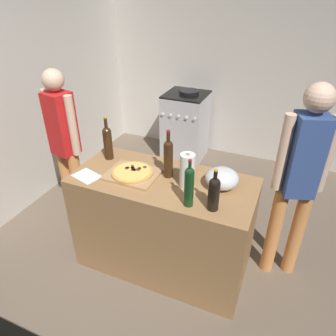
{
  "coord_description": "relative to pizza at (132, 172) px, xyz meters",
  "views": [
    {
      "loc": [
        0.8,
        -1.16,
        2.22
      ],
      "look_at": [
        -0.03,
        0.79,
        0.95
      ],
      "focal_mm": 33.46,
      "sensor_mm": 36.0,
      "label": 1
    }
  ],
  "objects": [
    {
      "name": "wine_bottle_green",
      "position": [
        -0.32,
        0.17,
        0.13
      ],
      "size": [
        0.07,
        0.07,
        0.38
      ],
      "color": "#331E0F",
      "rests_on": "counter"
    },
    {
      "name": "kitchen_wall_rear",
      "position": [
        0.28,
        2.44,
        0.37
      ],
      "size": [
        4.2,
        0.1,
        2.6
      ],
      "primitive_type": "cube",
      "color": "beige",
      "rests_on": "ground_plane"
    },
    {
      "name": "person_in_stripes",
      "position": [
        -0.88,
        0.27,
        -0.02
      ],
      "size": [
        0.38,
        0.24,
        1.59
      ],
      "color": "#D88C4C",
      "rests_on": "ground_plane"
    },
    {
      "name": "ground_plane",
      "position": [
        0.28,
        0.87,
        -0.94
      ],
      "size": [
        4.2,
        3.64,
        0.02
      ],
      "primitive_type": "cube",
      "color": "#6B5B4C"
    },
    {
      "name": "wine_bottle_clear",
      "position": [
        0.53,
        -0.18,
        0.13
      ],
      "size": [
        0.07,
        0.07,
        0.35
      ],
      "color": "#143819",
      "rests_on": "counter"
    },
    {
      "name": "paper_towel_roll",
      "position": [
        0.44,
        0.03,
        0.1
      ],
      "size": [
        0.11,
        0.11,
        0.27
      ],
      "color": "white",
      "rests_on": "counter"
    },
    {
      "name": "wine_bottle_amber",
      "position": [
        0.7,
        -0.16,
        0.1
      ],
      "size": [
        0.08,
        0.08,
        0.31
      ],
      "color": "black",
      "rests_on": "counter"
    },
    {
      "name": "wine_bottle_dark",
      "position": [
        0.26,
        0.1,
        0.14
      ],
      "size": [
        0.07,
        0.07,
        0.39
      ],
      "color": "#331E0F",
      "rests_on": "counter"
    },
    {
      "name": "kitchen_wall_left",
      "position": [
        -1.57,
        0.87,
        0.37
      ],
      "size": [
        0.1,
        3.64,
        2.6
      ],
      "primitive_type": "cube",
      "color": "beige",
      "rests_on": "ground_plane"
    },
    {
      "name": "stove",
      "position": [
        -0.3,
        2.04,
        -0.46
      ],
      "size": [
        0.55,
        0.58,
        0.98
      ],
      "color": "#B7B7BC",
      "rests_on": "ground_plane"
    },
    {
      "name": "person_in_red",
      "position": [
        1.21,
        0.37,
        0.04
      ],
      "size": [
        0.37,
        0.26,
        1.68
      ],
      "color": "#D88C4C",
      "rests_on": "ground_plane"
    },
    {
      "name": "mixing_bowl",
      "position": [
        0.69,
        0.12,
        0.05
      ],
      "size": [
        0.25,
        0.25,
        0.15
      ],
      "color": "#B2B2B7",
      "rests_on": "counter"
    },
    {
      "name": "cutting_board",
      "position": [
        0.0,
        -0.0,
        -0.02
      ],
      "size": [
        0.4,
        0.32,
        0.02
      ],
      "primitive_type": "cube",
      "color": "tan",
      "rests_on": "counter"
    },
    {
      "name": "counter",
      "position": [
        0.25,
        0.04,
        -0.48
      ],
      "size": [
        1.43,
        0.66,
        0.9
      ],
      "primitive_type": "cube",
      "color": "#9E7247",
      "rests_on": "ground_plane"
    },
    {
      "name": "recipe_sheet",
      "position": [
        -0.33,
        -0.15,
        -0.03
      ],
      "size": [
        0.24,
        0.2,
        0.0
      ],
      "primitive_type": "cube",
      "rotation": [
        0.0,
        0.0,
        -0.29
      ],
      "color": "white",
      "rests_on": "counter"
    },
    {
      "name": "pizza",
      "position": [
        0.0,
        0.0,
        0.0
      ],
      "size": [
        0.33,
        0.33,
        0.03
      ],
      "color": "tan",
      "rests_on": "cutting_board"
    }
  ]
}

